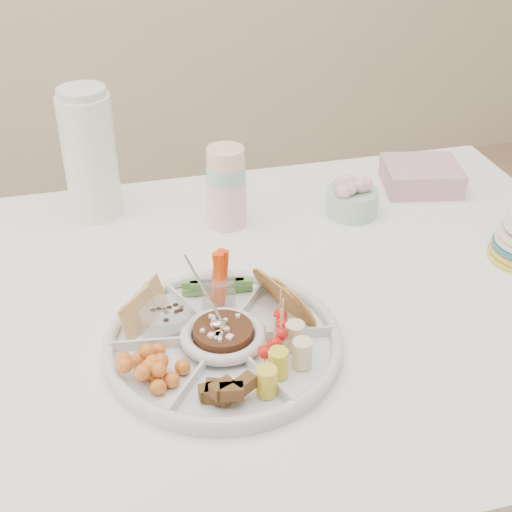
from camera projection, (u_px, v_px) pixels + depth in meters
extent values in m
cube|color=white|center=(230.00, 450.00, 1.47)|extent=(1.52, 1.02, 0.76)
cylinder|color=white|center=(223.00, 339.00, 1.15)|extent=(0.43, 0.43, 0.04)
cylinder|color=black|center=(223.00, 336.00, 1.14)|extent=(0.11, 0.11, 0.04)
cylinder|color=#B6D2A8|center=(226.00, 175.00, 1.44)|extent=(0.11, 0.11, 0.23)
cylinder|color=white|center=(90.00, 153.00, 1.46)|extent=(0.14, 0.14, 0.28)
cylinder|color=#99D1AE|center=(352.00, 196.00, 1.52)|extent=(0.14, 0.14, 0.08)
cube|color=#D69BAB|center=(421.00, 176.00, 1.63)|extent=(0.19, 0.18, 0.06)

